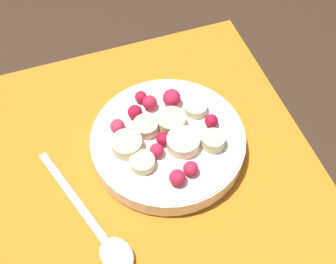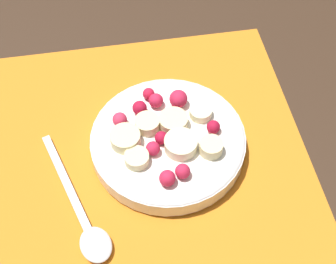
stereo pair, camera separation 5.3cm
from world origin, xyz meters
name	(u,v)px [view 2 (the right image)]	position (x,y,z in m)	size (l,w,h in m)	color
ground_plane	(149,174)	(0.00, 0.00, 0.00)	(3.00, 3.00, 0.00)	#382619
placemat	(149,172)	(0.00, 0.00, 0.00)	(0.43, 0.38, 0.01)	orange
fruit_bowl	(168,140)	(-0.03, 0.03, 0.02)	(0.18, 0.18, 0.05)	white
spoon	(86,222)	(0.05, -0.07, 0.01)	(0.17, 0.07, 0.01)	silver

